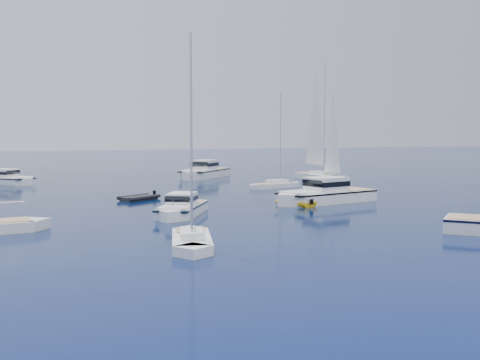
{
  "coord_description": "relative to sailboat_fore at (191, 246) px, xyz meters",
  "views": [
    {
      "loc": [
        -21.63,
        -24.82,
        6.35
      ],
      "look_at": [
        -0.83,
        23.17,
        2.2
      ],
      "focal_mm": 43.92,
      "sensor_mm": 36.0,
      "label": 1
    }
  ],
  "objects": [
    {
      "name": "tender_yellow",
      "position": [
        14.39,
        13.83,
        0.0
      ],
      "size": [
        3.04,
        4.09,
        0.95
      ],
      "primitive_type": null,
      "rotation": [
        0.0,
        0.0,
        0.32
      ],
      "color": "gold",
      "rests_on": "ground"
    },
    {
      "name": "motor_cruiser_centre",
      "position": [
        17.87,
        14.78,
        0.0
      ],
      "size": [
        11.97,
        5.83,
        3.02
      ],
      "primitive_type": null,
      "rotation": [
        0.0,
        0.0,
        1.78
      ],
      "color": "white",
      "rests_on": "ground"
    },
    {
      "name": "motor_cruiser_distant",
      "position": [
        18.21,
        48.22,
        0.0
      ],
      "size": [
        11.36,
        11.52,
        3.25
      ],
      "primitive_type": null,
      "rotation": [
        0.0,
        0.0,
        2.37
      ],
      "color": "silver",
      "rests_on": "ground"
    },
    {
      "name": "sailboat_sails_r",
      "position": [
        31.81,
        38.82,
        0.0
      ],
      "size": [
        3.68,
        11.62,
        16.84
      ],
      "primitive_type": null,
      "rotation": [
        0.0,
        0.0,
        3.2
      ],
      "color": "silver",
      "rests_on": "ground"
    },
    {
      "name": "motor_cruiser_horizon",
      "position": [
        -8.31,
        47.78,
        0.0
      ],
      "size": [
        8.2,
        9.06,
        2.46
      ],
      "primitive_type": null,
      "rotation": [
        0.0,
        0.0,
        3.83
      ],
      "color": "white",
      "rests_on": "ground"
    },
    {
      "name": "sailboat_fore",
      "position": [
        0.0,
        0.0,
        0.0
      ],
      "size": [
        4.51,
        8.6,
        12.24
      ],
      "primitive_type": null,
      "rotation": [
        0.0,
        0.0,
        2.84
      ],
      "color": "white",
      "rests_on": "ground"
    },
    {
      "name": "tender_grey_far",
      "position": [
        2.8,
        23.89,
        0.0
      ],
      "size": [
        4.8,
        4.14,
        0.95
      ],
      "primitive_type": null,
      "rotation": [
        0.0,
        0.0,
        2.11
      ],
      "color": "black",
      "rests_on": "ground"
    },
    {
      "name": "ground",
      "position": [
        11.08,
        -6.47,
        0.0
      ],
      "size": [
        400.0,
        400.0,
        0.0
      ],
      "primitive_type": "plane",
      "color": "#081451",
      "rests_on": "ground"
    },
    {
      "name": "sailboat_centre",
      "position": [
        20.58,
        30.13,
        0.0
      ],
      "size": [
        8.24,
        3.94,
        11.72
      ],
      "primitive_type": null,
      "rotation": [
        0.0,
        0.0,
        4.96
      ],
      "color": "white",
      "rests_on": "ground"
    },
    {
      "name": "motor_cruiser_left",
      "position": [
        3.25,
        12.01,
        0.0
      ],
      "size": [
        6.78,
        8.63,
        2.25
      ],
      "primitive_type": null,
      "rotation": [
        0.0,
        0.0,
        2.58
      ],
      "color": "white",
      "rests_on": "ground"
    }
  ]
}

